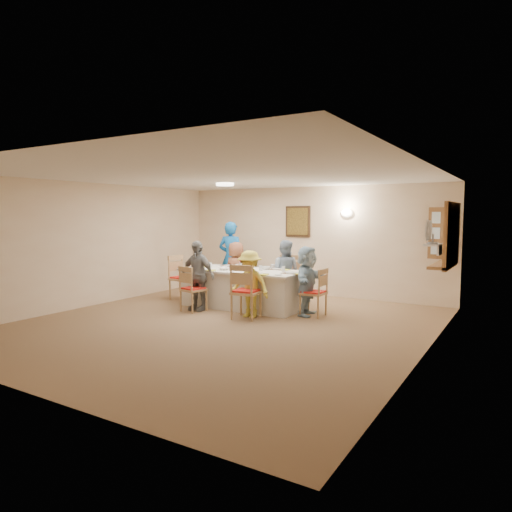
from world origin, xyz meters
The scene contains 49 objects.
ground centered at (0.00, 0.00, 0.00)m, with size 7.00×7.00×0.00m, color #8C6949.
room_walls centered at (0.00, 0.00, 1.51)m, with size 7.00×7.00×7.00m.
wall_picture centered at (-0.30, 3.46, 1.70)m, with size 0.62×0.05×0.72m.
wall_sconce centered at (0.90, 3.44, 1.90)m, with size 0.26×0.09×0.18m, color white.
ceiling_light centered at (-1.00, 1.50, 2.47)m, with size 0.36×0.36×0.05m, color white.
serving_hatch centered at (3.21, 2.40, 1.50)m, with size 0.06×1.50×1.15m, color brown.
hatch_sill centered at (3.09, 2.40, 0.97)m, with size 0.30×1.50×0.05m, color brown.
shutter_door centered at (2.95, 3.16, 1.50)m, with size 0.55×0.04×1.00m, color brown.
fan_shelf centered at (3.13, 1.05, 1.40)m, with size 0.22×0.36×0.03m, color white.
desk_fan centered at (3.10, 1.05, 1.55)m, with size 0.30×0.30×0.28m, color #A5A5A8, non-canonical shape.
dining_table centered at (-0.52, 1.40, 0.38)m, with size 2.51×1.06×0.76m, color silver.
chair_back_left centered at (-1.12, 2.20, 0.49)m, with size 0.47×0.47×0.97m, color tan, non-canonical shape.
chair_back_right centered at (0.08, 2.20, 0.51)m, with size 0.49×0.49×1.02m, color tan, non-canonical shape.
chair_front_left centered at (-1.12, 0.60, 0.44)m, with size 0.42×0.42×0.89m, color tan, non-canonical shape.
chair_front_right centered at (0.08, 0.60, 0.50)m, with size 0.48×0.48×0.99m, color tan, non-canonical shape.
chair_left_end centered at (-2.07, 1.40, 0.49)m, with size 0.47×0.47×0.98m, color tan, non-canonical shape.
chair_right_end centered at (1.03, 1.40, 0.45)m, with size 0.43×0.43×0.89m, color tan, non-canonical shape.
diner_back_left centered at (-1.12, 2.08, 0.63)m, with size 0.66×0.46×1.27m, color brown.
diner_back_right centered at (0.08, 2.08, 0.67)m, with size 0.74×0.62×1.34m, color #7F92AA.
diner_front_left centered at (-1.12, 0.72, 0.68)m, with size 0.81×0.36×1.36m, color gray.
diner_front_right centered at (0.08, 0.72, 0.61)m, with size 0.79×0.47×1.21m, color yellow.
diner_right_end centered at (0.90, 1.40, 0.64)m, with size 0.54×1.23×1.29m, color #A3C5D9.
caregiver centered at (-1.57, 2.55, 0.85)m, with size 0.68×0.50×1.70m, color #1463B5.
placemat_fl centered at (-1.12, 0.98, 0.76)m, with size 0.34×0.25×0.01m, color #472B19.
plate_fl centered at (-1.12, 0.98, 0.77)m, with size 0.26×0.26×0.02m, color white.
napkin_fl centered at (-0.94, 0.93, 0.77)m, with size 0.14×0.14×0.01m, color yellow.
placemat_fr centered at (0.08, 0.98, 0.76)m, with size 0.36×0.27×0.01m, color #472B19.
plate_fr centered at (0.08, 0.98, 0.77)m, with size 0.24×0.24×0.01m, color white.
napkin_fr centered at (0.26, 0.93, 0.77)m, with size 0.14×0.14×0.01m, color yellow.
placemat_bl centered at (-1.12, 1.82, 0.76)m, with size 0.34×0.26×0.01m, color #472B19.
plate_bl centered at (-1.12, 1.82, 0.77)m, with size 0.24×0.24×0.01m, color white.
napkin_bl centered at (-0.94, 1.77, 0.77)m, with size 0.15×0.15×0.01m, color yellow.
placemat_br centered at (0.08, 1.82, 0.76)m, with size 0.37×0.28×0.01m, color #472B19.
plate_br centered at (0.08, 1.82, 0.77)m, with size 0.26×0.26×0.02m, color white.
napkin_br centered at (0.26, 1.77, 0.77)m, with size 0.14×0.14×0.01m, color yellow.
placemat_le centered at (-1.62, 1.40, 0.76)m, with size 0.33×0.25×0.01m, color #472B19.
plate_le centered at (-1.62, 1.40, 0.77)m, with size 0.23×0.23×0.01m, color white.
napkin_le centered at (-1.44, 1.35, 0.77)m, with size 0.14×0.14×0.01m, color yellow.
placemat_re centered at (0.60, 1.40, 0.76)m, with size 0.36×0.27×0.01m, color #472B19.
plate_re centered at (0.60, 1.40, 0.77)m, with size 0.25×0.25×0.02m, color white.
napkin_re centered at (0.78, 1.35, 0.77)m, with size 0.15×0.15×0.01m, color yellow.
teacup_a centered at (-1.32, 1.10, 0.80)m, with size 0.11×0.11×0.08m, color white.
teacup_b centered at (-0.09, 1.88, 0.80)m, with size 0.11×0.11×0.09m, color white.
bowl_a centered at (-0.81, 1.18, 0.79)m, with size 0.26×0.26×0.05m, color white.
bowl_b centered at (-0.14, 1.68, 0.79)m, with size 0.20×0.20×0.06m, color white.
condiment_ketchup centered at (-0.55, 1.43, 0.88)m, with size 0.11×0.11×0.25m, color #A20D25.
condiment_brown centered at (-0.51, 1.42, 0.86)m, with size 0.10×0.10×0.19m, color #5E2C19.
condiment_malt centered at (-0.42, 1.33, 0.83)m, with size 0.13×0.13×0.14m, color #5E2C19.
drinking_glass centered at (-0.67, 1.45, 0.82)m, with size 0.06×0.06×0.10m, color silver.
Camera 1 is at (4.39, -6.21, 1.85)m, focal length 32.00 mm.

